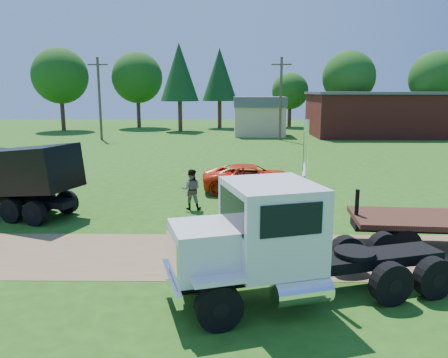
{
  "coord_description": "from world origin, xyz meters",
  "views": [
    {
      "loc": [
        0.31,
        -13.8,
        5.39
      ],
      "look_at": [
        0.1,
        4.93,
        1.6
      ],
      "focal_mm": 35.0,
      "sensor_mm": 36.0,
      "label": 1
    }
  ],
  "objects_px": {
    "black_dump_truck": "(6,175)",
    "orange_pickup": "(252,178)",
    "white_semi_tractor": "(274,242)",
    "spectator_a": "(320,228)"
  },
  "relations": [
    {
      "from": "spectator_a",
      "to": "black_dump_truck",
      "type": "bearing_deg",
      "value": 141.31
    },
    {
      "from": "black_dump_truck",
      "to": "white_semi_tractor",
      "type": "bearing_deg",
      "value": -16.62
    },
    {
      "from": "black_dump_truck",
      "to": "orange_pickup",
      "type": "distance_m",
      "value": 11.97
    },
    {
      "from": "white_semi_tractor",
      "to": "black_dump_truck",
      "type": "height_order",
      "value": "white_semi_tractor"
    },
    {
      "from": "white_semi_tractor",
      "to": "spectator_a",
      "type": "bearing_deg",
      "value": 44.95
    },
    {
      "from": "white_semi_tractor",
      "to": "spectator_a",
      "type": "relative_size",
      "value": 4.76
    },
    {
      "from": "black_dump_truck",
      "to": "orange_pickup",
      "type": "height_order",
      "value": "black_dump_truck"
    },
    {
      "from": "black_dump_truck",
      "to": "orange_pickup",
      "type": "bearing_deg",
      "value": 41.69
    },
    {
      "from": "white_semi_tractor",
      "to": "spectator_a",
      "type": "xyz_separation_m",
      "value": [
        1.93,
        3.53,
        -0.76
      ]
    },
    {
      "from": "black_dump_truck",
      "to": "orange_pickup",
      "type": "xyz_separation_m",
      "value": [
        11.05,
        4.47,
        -1.03
      ]
    }
  ]
}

